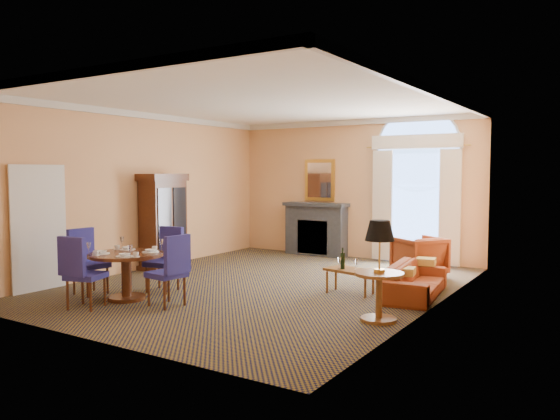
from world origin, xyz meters
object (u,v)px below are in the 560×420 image
Objects in this scene: coffee_table at (349,270)px; side_table at (379,258)px; dining_table at (126,265)px; armchair at (419,256)px; armoire at (163,223)px; sofa at (416,280)px.

coffee_table is 1.71m from side_table.
side_table is (3.81, 0.96, 0.30)m from dining_table.
armchair is at bearing 90.21° from coffee_table.
side_table is (0.56, -3.40, 0.46)m from armchair.
armoire is at bearing -31.94° from armchair.
sofa is 1.07m from coffee_table.
armchair is at bearing 22.72° from armoire.
armoire is at bearing 86.01° from sofa.
armoire is 4.32m from coffee_table.
armchair is (3.25, 4.36, -0.16)m from dining_table.
coffee_table is 0.67× the size of side_table.
dining_table is at bearing -128.02° from coffee_table.
side_table reaches higher than dining_table.
dining_table reaches higher than sofa.
coffee_table is at bearing -1.61° from armoire.
dining_table is 4.59m from sofa.
dining_table is 1.39× the size of armchair.
sofa is (5.27, 0.26, -0.68)m from armoire.
side_table reaches higher than armchair.
side_table is (0.05, -1.67, 0.58)m from sofa.
armchair is (4.76, 1.99, -0.56)m from armoire.
sofa is at bearing 91.72° from side_table.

